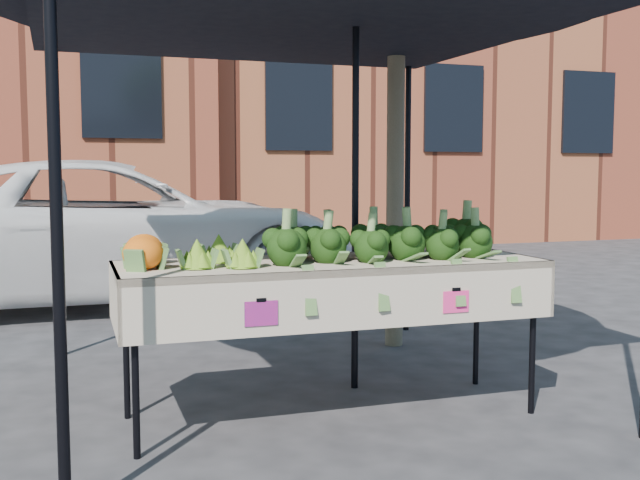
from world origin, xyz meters
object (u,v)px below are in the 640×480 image
(table, at_px, (331,339))
(canopy, at_px, (299,177))
(street_tree, at_px, (396,91))
(vehicle, at_px, (107,44))

(table, height_order, canopy, canopy)
(table, relative_size, street_tree, 0.59)
(canopy, relative_size, vehicle, 0.58)
(table, xyz_separation_m, street_tree, (1.09, 1.52, 1.58))
(street_tree, bearing_deg, vehicle, 124.58)
(canopy, height_order, street_tree, street_tree)
(table, relative_size, canopy, 0.76)
(table, relative_size, vehicle, 0.44)
(canopy, height_order, vehicle, vehicle)
(table, height_order, street_tree, street_tree)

